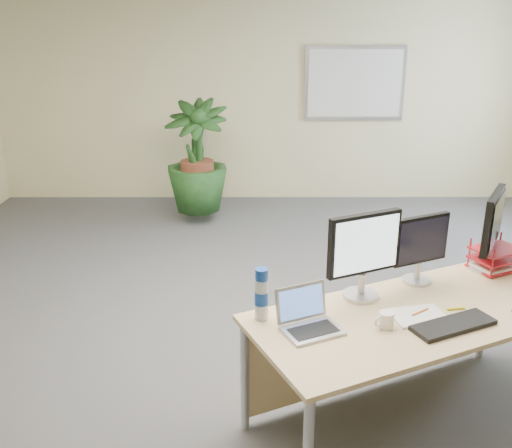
{
  "coord_description": "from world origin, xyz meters",
  "views": [
    {
      "loc": [
        -0.09,
        -3.58,
        2.35
      ],
      "look_at": [
        -0.08,
        0.35,
        0.92
      ],
      "focal_mm": 40.0,
      "sensor_mm": 36.0,
      "label": 1
    }
  ],
  "objects_px": {
    "floor_plant": "(197,161)",
    "monitor_left": "(364,250)",
    "laptop": "(307,318)",
    "monitor_right": "(420,245)",
    "desk": "(406,327)"
  },
  "relations": [
    {
      "from": "monitor_right",
      "to": "laptop",
      "type": "xyz_separation_m",
      "value": [
        -0.75,
        -0.57,
        -0.2
      ]
    },
    {
      "from": "monitor_left",
      "to": "laptop",
      "type": "height_order",
      "value": "monitor_left"
    },
    {
      "from": "desk",
      "to": "laptop",
      "type": "height_order",
      "value": "laptop"
    },
    {
      "from": "monitor_right",
      "to": "laptop",
      "type": "distance_m",
      "value": 0.96
    },
    {
      "from": "floor_plant",
      "to": "laptop",
      "type": "xyz_separation_m",
      "value": [
        0.97,
        -3.88,
        0.07
      ]
    },
    {
      "from": "floor_plant",
      "to": "laptop",
      "type": "height_order",
      "value": "floor_plant"
    },
    {
      "from": "floor_plant",
      "to": "monitor_right",
      "type": "distance_m",
      "value": 3.74
    },
    {
      "from": "floor_plant",
      "to": "monitor_left",
      "type": "xyz_separation_m",
      "value": [
        1.33,
        -3.52,
        0.32
      ]
    },
    {
      "from": "floor_plant",
      "to": "desk",
      "type": "bearing_deg",
      "value": -66.05
    },
    {
      "from": "floor_plant",
      "to": "laptop",
      "type": "distance_m",
      "value": 4.0
    },
    {
      "from": "floor_plant",
      "to": "monitor_left",
      "type": "height_order",
      "value": "floor_plant"
    },
    {
      "from": "floor_plant",
      "to": "monitor_left",
      "type": "relative_size",
      "value": 2.84
    },
    {
      "from": "monitor_right",
      "to": "laptop",
      "type": "bearing_deg",
      "value": -142.77
    },
    {
      "from": "desk",
      "to": "floor_plant",
      "type": "relative_size",
      "value": 1.44
    },
    {
      "from": "laptop",
      "to": "floor_plant",
      "type": "bearing_deg",
      "value": 104.1
    }
  ]
}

